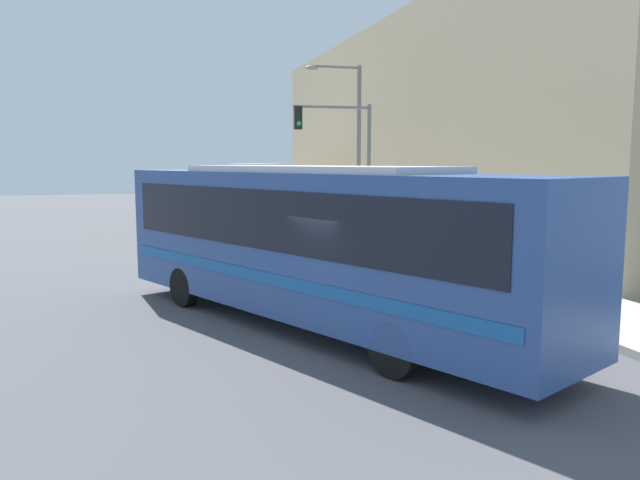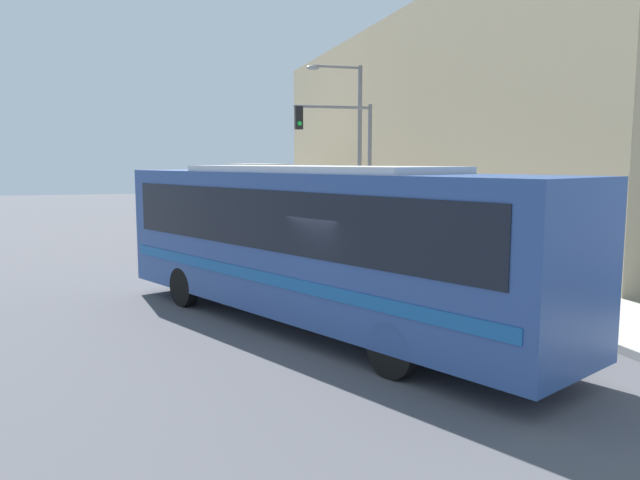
{
  "view_description": "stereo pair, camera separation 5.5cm",
  "coord_description": "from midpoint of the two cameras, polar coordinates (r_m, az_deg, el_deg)",
  "views": [
    {
      "loc": [
        -3.93,
        -11.36,
        3.52
      ],
      "look_at": [
        0.6,
        4.12,
        1.48
      ],
      "focal_mm": 35.0,
      "sensor_mm": 36.0,
      "label": 1
    },
    {
      "loc": [
        -3.87,
        -11.38,
        3.52
      ],
      "look_at": [
        0.6,
        4.12,
        1.48
      ],
      "focal_mm": 35.0,
      "sensor_mm": 36.0,
      "label": 2
    }
  ],
  "objects": [
    {
      "name": "traffic_light_pole",
      "position": [
        25.51,
        2.15,
        8.34
      ],
      "size": [
        3.28,
        0.35,
        5.66
      ],
      "color": "slate",
      "rests_on": "sidewalk"
    },
    {
      "name": "delivery_truck",
      "position": [
        36.33,
        -6.12,
        4.48
      ],
      "size": [
        2.39,
        8.24,
        3.4
      ],
      "color": "silver",
      "rests_on": "ground_plane"
    },
    {
      "name": "ground_plane",
      "position": [
        12.52,
        2.55,
        -9.14
      ],
      "size": [
        120.0,
        120.0,
        0.0
      ],
      "primitive_type": "plane",
      "color": "#515156"
    },
    {
      "name": "sidewalk",
      "position": [
        33.07,
        1.15,
        1.23
      ],
      "size": [
        2.94,
        70.0,
        0.17
      ],
      "color": "#B7B2A8",
      "rests_on": "ground_plane"
    },
    {
      "name": "building_facade",
      "position": [
        32.64,
        9.92,
        9.86
      ],
      "size": [
        6.0,
        33.81,
        10.2
      ],
      "color": "tan",
      "rests_on": "ground_plane"
    },
    {
      "name": "fire_hydrant",
      "position": [
        17.74,
        14.46,
        -2.79
      ],
      "size": [
        0.21,
        0.29,
        0.69
      ],
      "color": "red",
      "rests_on": "sidewalk"
    },
    {
      "name": "city_bus",
      "position": [
        13.06,
        -0.64,
        0.37
      ],
      "size": [
        7.19,
        11.56,
        3.43
      ],
      "rotation": [
        0.0,
        0.0,
        0.44
      ],
      "color": "#2D4C8C",
      "rests_on": "ground_plane"
    },
    {
      "name": "street_lamp",
      "position": [
        27.24,
        2.9,
        9.35
      ],
      "size": [
        2.47,
        0.28,
        7.41
      ],
      "color": "slate",
      "rests_on": "sidewalk"
    },
    {
      "name": "parking_meter",
      "position": [
        23.31,
        6.49,
        1.21
      ],
      "size": [
        0.14,
        0.14,
        1.39
      ],
      "color": "slate",
      "rests_on": "sidewalk"
    }
  ]
}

